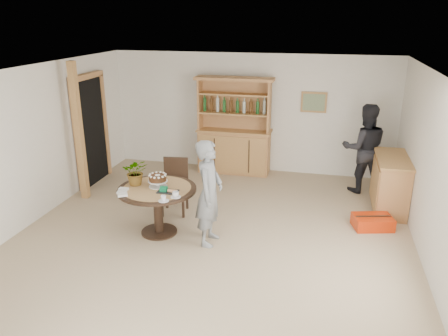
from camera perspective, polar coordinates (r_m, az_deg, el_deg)
The scene contains 17 objects.
ground at distance 6.60m, azimuth -2.10°, elevation -10.00°, with size 7.00×7.00×0.00m, color #C7AE88.
room_shell at distance 5.94m, azimuth -2.26°, elevation 4.80°, with size 6.04×7.04×2.52m.
doorway at distance 9.03m, azimuth -17.01°, elevation 4.91°, with size 0.13×1.10×2.18m.
pine_post at distance 8.21m, azimuth -18.42°, elevation 4.40°, with size 0.12×0.12×2.50m, color #B5874C.
hutch at distance 9.32m, azimuth 1.36°, elevation 3.55°, with size 1.62×0.54×2.04m.
sideboard at distance 8.11m, azimuth 20.90°, elevation -1.86°, with size 0.54×1.26×0.94m.
dining_table at distance 6.75m, azimuth -8.69°, elevation -3.78°, with size 1.20×1.20×0.76m.
dining_chair at distance 7.50m, azimuth -6.41°, elevation -1.84°, with size 0.47×0.47×0.95m.
birthday_cake at distance 6.69m, azimuth -8.65°, elevation -1.42°, with size 0.30×0.30×0.20m.
flower_vase at distance 6.80m, azimuth -11.43°, elevation -0.48°, with size 0.38×0.33×0.42m, color #3F7233.
gift_tray at distance 6.50m, azimuth -7.42°, elevation -2.92°, with size 0.30×0.20×0.08m.
coffee_cup_a at distance 6.30m, azimuth -6.33°, elevation -3.49°, with size 0.15×0.15×0.09m.
coffee_cup_b at distance 6.20m, azimuth -7.90°, elevation -4.01°, with size 0.15×0.15×0.08m.
napkins at distance 6.59m, azimuth -13.09°, elevation -3.08°, with size 0.24×0.33×0.03m.
teen_boy at distance 6.33m, azimuth -1.94°, elevation -3.30°, with size 0.58×0.38×1.59m, color slate.
adult_person at distance 8.64m, azimuth 17.84°, elevation 2.44°, with size 0.83×0.65×1.71m, color black.
red_suitcase at distance 7.43m, azimuth 18.83°, elevation -6.70°, with size 0.68×0.54×0.21m.
Camera 1 is at (1.56, -5.53, 3.24)m, focal length 35.00 mm.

